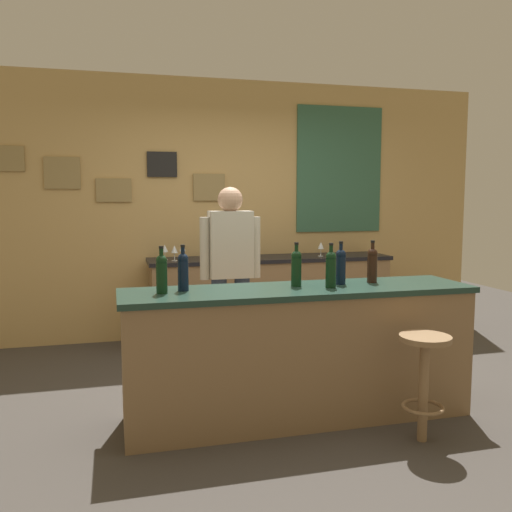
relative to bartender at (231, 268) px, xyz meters
name	(u,v)px	position (x,y,z in m)	size (l,w,h in m)	color
ground_plane	(281,397)	(0.27, -0.58, -0.94)	(10.00, 10.00, 0.00)	#423D38
back_wall	(229,208)	(0.29, 1.44, 0.48)	(6.00, 0.09, 2.80)	tan
bar_counter	(299,353)	(0.27, -0.98, -0.47)	(2.43, 0.60, 0.92)	olive
side_counter	(271,298)	(0.67, 1.07, -0.48)	(2.59, 0.56, 0.90)	olive
bartender	(231,268)	(0.00, 0.00, 0.00)	(0.52, 0.21, 1.62)	#384766
bar_stool	(424,370)	(0.91, -1.54, -0.48)	(0.32, 0.32, 0.68)	olive
wine_bottle_a	(162,272)	(-0.66, -0.97, 0.12)	(0.07, 0.07, 0.31)	black
wine_bottle_b	(183,270)	(-0.51, -0.91, 0.12)	(0.07, 0.07, 0.31)	black
wine_bottle_c	(296,267)	(0.27, -0.92, 0.12)	(0.07, 0.07, 0.31)	black
wine_bottle_d	(331,268)	(0.48, -1.04, 0.12)	(0.07, 0.07, 0.31)	black
wine_bottle_e	(341,265)	(0.60, -0.92, 0.12)	(0.07, 0.07, 0.31)	black
wine_bottle_f	(372,264)	(0.85, -0.90, 0.12)	(0.07, 0.07, 0.31)	black
wine_glass_a	(165,249)	(-0.45, 1.09, 0.07)	(0.07, 0.07, 0.16)	silver
wine_glass_b	(174,250)	(-0.36, 0.98, 0.07)	(0.07, 0.07, 0.16)	silver
wine_glass_c	(183,248)	(-0.26, 1.13, 0.07)	(0.07, 0.07, 0.16)	silver
wine_glass_d	(230,248)	(0.22, 1.06, 0.07)	(0.07, 0.07, 0.16)	silver
wine_glass_e	(321,246)	(1.21, 1.00, 0.07)	(0.07, 0.07, 0.16)	silver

